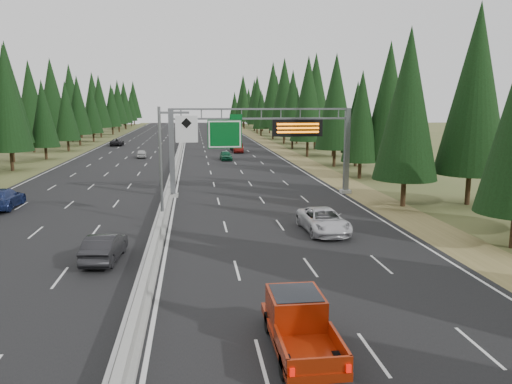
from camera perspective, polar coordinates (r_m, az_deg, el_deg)
road at (r=89.66m, az=-8.61°, el=4.70°), size 32.00×260.00×0.08m
shoulder_right at (r=90.98m, az=2.70°, el=4.88°), size 3.60×260.00×0.06m
shoulder_left at (r=91.84m, az=-19.81°, el=4.34°), size 3.60×260.00×0.06m
median_barrier at (r=89.63m, az=-8.62°, el=4.94°), size 0.70×260.00×0.85m
sign_gantry at (r=44.75m, az=1.44°, el=6.22°), size 16.75×0.98×7.80m
hov_sign_pole at (r=34.45m, az=-9.89°, el=4.00°), size 2.80×0.50×8.00m
tree_row_right at (r=80.52m, az=7.27°, el=10.51°), size 11.59×242.56×18.19m
tree_row_left at (r=77.47m, az=-25.90°, el=9.55°), size 11.28×242.35×18.73m
silver_minivan at (r=32.51m, az=7.72°, el=-3.25°), size 2.72×5.54×1.51m
red_pickup at (r=17.62m, az=4.80°, el=-14.22°), size 1.91×5.36×1.75m
car_ahead_green at (r=73.34m, az=-3.47°, el=4.19°), size 1.77×4.09×1.38m
car_ahead_dkred at (r=84.79m, az=-2.08°, el=5.06°), size 1.74×4.71×1.54m
car_ahead_dkgrey at (r=87.64m, az=-2.31°, el=5.14°), size 1.93×4.51×1.30m
car_ahead_white at (r=129.38m, az=-7.56°, el=6.69°), size 2.49×5.26×1.45m
car_ahead_far at (r=129.27m, az=-7.56°, el=6.73°), size 2.26×4.90×1.63m
car_onc_near at (r=27.66m, az=-16.94°, el=-6.04°), size 1.90×4.55×1.46m
car_onc_blue at (r=44.17m, az=-27.02°, el=-0.66°), size 2.37×5.64×1.63m
car_onc_white at (r=78.41m, az=-12.96°, el=4.30°), size 1.79×3.83×1.27m
car_onc_far at (r=102.26m, az=-15.59°, el=5.51°), size 2.32×4.96×1.37m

